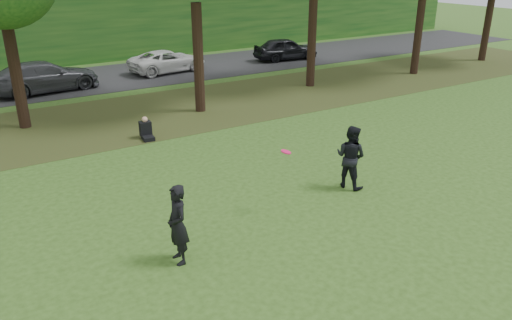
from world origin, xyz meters
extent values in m
plane|color=#2B4716|center=(0.00, 0.00, 0.00)|extent=(120.00, 120.00, 0.00)
cube|color=#423317|center=(0.00, 13.00, 0.01)|extent=(60.00, 7.00, 0.01)
cube|color=black|center=(0.00, 21.00, 0.01)|extent=(70.00, 7.00, 0.02)
cube|color=#134416|center=(0.00, 27.00, 2.50)|extent=(70.00, 3.00, 5.00)
imported|color=black|center=(-1.55, 1.82, 0.93)|extent=(0.47, 0.69, 1.85)
imported|color=black|center=(4.33, 2.85, 0.94)|extent=(0.99, 1.11, 1.89)
imported|color=#3B3B42|center=(-1.17, 19.48, 0.78)|extent=(5.49, 2.84, 1.52)
imported|color=silver|center=(5.88, 20.64, 0.65)|extent=(4.81, 2.71, 1.27)
imported|color=black|center=(13.97, 20.09, 0.74)|extent=(4.38, 2.17, 1.44)
cylinder|color=#F91563|center=(1.84, 2.59, 1.69)|extent=(0.34, 0.34, 0.11)
cube|color=black|center=(0.67, 9.87, 0.08)|extent=(0.45, 0.59, 0.16)
cube|color=black|center=(0.69, 10.15, 0.36)|extent=(0.45, 0.38, 0.56)
sphere|color=tan|center=(0.69, 10.15, 0.72)|extent=(0.22, 0.22, 0.22)
cylinder|color=black|center=(-3.00, 13.90, 2.06)|extent=(0.44, 0.44, 4.12)
cylinder|color=black|center=(4.00, 12.30, 2.31)|extent=(0.44, 0.44, 4.62)
cylinder|color=black|center=(11.00, 13.50, 2.23)|extent=(0.44, 0.44, 4.45)
cylinder|color=black|center=(18.00, 12.70, 2.58)|extent=(0.44, 0.44, 5.17)
cylinder|color=black|center=(25.00, 13.20, 2.08)|extent=(0.44, 0.44, 4.16)
camera|label=1|loc=(-5.07, -7.19, 6.33)|focal=35.00mm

